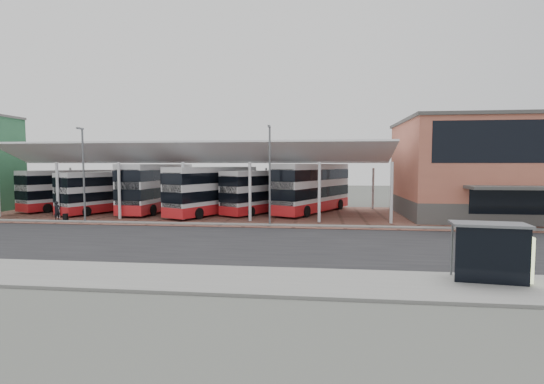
{
  "coord_description": "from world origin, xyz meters",
  "views": [
    {
      "loc": [
        5.82,
        -25.21,
        4.98
      ],
      "look_at": [
        1.97,
        8.15,
        2.63
      ],
      "focal_mm": 26.0,
      "sensor_mm": 36.0,
      "label": 1
    }
  ],
  "objects_px": {
    "bus_0": "(70,190)",
    "pedestrian": "(57,211)",
    "bus_5": "(312,188)",
    "bus_1": "(106,192)",
    "bus_2": "(158,188)",
    "bus_4": "(263,192)",
    "bus_shelter": "(497,246)",
    "terminal": "(502,168)",
    "bus_3": "(214,191)"
  },
  "relations": [
    {
      "from": "bus_0",
      "to": "pedestrian",
      "type": "height_order",
      "value": "bus_0"
    },
    {
      "from": "bus_0",
      "to": "bus_5",
      "type": "xyz_separation_m",
      "value": [
        26.67,
        0.1,
        0.34
      ]
    },
    {
      "from": "bus_1",
      "to": "bus_2",
      "type": "xyz_separation_m",
      "value": [
        4.97,
        1.42,
        0.39
      ]
    },
    {
      "from": "bus_0",
      "to": "bus_1",
      "type": "bearing_deg",
      "value": 2.36
    },
    {
      "from": "bus_0",
      "to": "bus_5",
      "type": "relative_size",
      "value": 0.87
    },
    {
      "from": "bus_0",
      "to": "bus_5",
      "type": "bearing_deg",
      "value": 23.76
    },
    {
      "from": "bus_0",
      "to": "pedestrian",
      "type": "relative_size",
      "value": 6.21
    },
    {
      "from": "bus_4",
      "to": "pedestrian",
      "type": "distance_m",
      "value": 18.93
    },
    {
      "from": "bus_0",
      "to": "bus_shelter",
      "type": "distance_m",
      "value": 41.86
    },
    {
      "from": "terminal",
      "to": "bus_0",
      "type": "distance_m",
      "value": 44.42
    },
    {
      "from": "terminal",
      "to": "bus_5",
      "type": "distance_m",
      "value": 17.86
    },
    {
      "from": "bus_0",
      "to": "bus_3",
      "type": "bearing_deg",
      "value": 15.03
    },
    {
      "from": "bus_0",
      "to": "bus_4",
      "type": "height_order",
      "value": "bus_4"
    },
    {
      "from": "bus_0",
      "to": "bus_2",
      "type": "height_order",
      "value": "bus_2"
    },
    {
      "from": "bus_5",
      "to": "bus_shelter",
      "type": "bearing_deg",
      "value": -45.07
    },
    {
      "from": "terminal",
      "to": "bus_0",
      "type": "xyz_separation_m",
      "value": [
        -44.33,
        1.42,
        -2.46
      ]
    },
    {
      "from": "bus_2",
      "to": "bus_5",
      "type": "height_order",
      "value": "bus_5"
    },
    {
      "from": "bus_1",
      "to": "bus_shelter",
      "type": "bearing_deg",
      "value": -14.23
    },
    {
      "from": "bus_5",
      "to": "pedestrian",
      "type": "height_order",
      "value": "bus_5"
    },
    {
      "from": "bus_2",
      "to": "bus_5",
      "type": "distance_m",
      "value": 16.29
    },
    {
      "from": "bus_5",
      "to": "bus_4",
      "type": "bearing_deg",
      "value": -144.02
    },
    {
      "from": "bus_2",
      "to": "bus_4",
      "type": "relative_size",
      "value": 1.19
    },
    {
      "from": "bus_1",
      "to": "pedestrian",
      "type": "relative_size",
      "value": 6.03
    },
    {
      "from": "terminal",
      "to": "pedestrian",
      "type": "height_order",
      "value": "terminal"
    },
    {
      "from": "terminal",
      "to": "bus_2",
      "type": "height_order",
      "value": "terminal"
    },
    {
      "from": "bus_3",
      "to": "bus_5",
      "type": "distance_m",
      "value": 10.1
    },
    {
      "from": "bus_3",
      "to": "pedestrian",
      "type": "height_order",
      "value": "bus_3"
    },
    {
      "from": "bus_1",
      "to": "bus_5",
      "type": "height_order",
      "value": "bus_5"
    },
    {
      "from": "bus_1",
      "to": "pedestrian",
      "type": "height_order",
      "value": "bus_1"
    },
    {
      "from": "terminal",
      "to": "pedestrian",
      "type": "xyz_separation_m",
      "value": [
        -39.95,
        -7.07,
        -3.75
      ]
    },
    {
      "from": "bus_1",
      "to": "pedestrian",
      "type": "distance_m",
      "value": 6.59
    },
    {
      "from": "bus_3",
      "to": "bus_4",
      "type": "height_order",
      "value": "bus_3"
    },
    {
      "from": "bus_0",
      "to": "bus_1",
      "type": "relative_size",
      "value": 1.03
    },
    {
      "from": "bus_0",
      "to": "bus_1",
      "type": "height_order",
      "value": "bus_0"
    },
    {
      "from": "bus_3",
      "to": "pedestrian",
      "type": "xyz_separation_m",
      "value": [
        -12.54,
        -5.96,
        -1.48
      ]
    },
    {
      "from": "bus_0",
      "to": "bus_2",
      "type": "relative_size",
      "value": 0.86
    },
    {
      "from": "pedestrian",
      "to": "bus_shelter",
      "type": "bearing_deg",
      "value": -103.45
    },
    {
      "from": "bus_0",
      "to": "bus_shelter",
      "type": "relative_size",
      "value": 3.34
    },
    {
      "from": "pedestrian",
      "to": "bus_0",
      "type": "bearing_deg",
      "value": 40.64
    },
    {
      "from": "bus_4",
      "to": "bus_2",
      "type": "bearing_deg",
      "value": -150.25
    },
    {
      "from": "bus_2",
      "to": "bus_3",
      "type": "height_order",
      "value": "bus_2"
    },
    {
      "from": "terminal",
      "to": "bus_4",
      "type": "relative_size",
      "value": 1.79
    },
    {
      "from": "bus_3",
      "to": "bus_shelter",
      "type": "xyz_separation_m",
      "value": [
        17.57,
        -21.18,
        -0.74
      ]
    },
    {
      "from": "bus_3",
      "to": "bus_4",
      "type": "bearing_deg",
      "value": 46.2
    },
    {
      "from": "bus_3",
      "to": "bus_5",
      "type": "xyz_separation_m",
      "value": [
        9.74,
        2.63,
        0.15
      ]
    },
    {
      "from": "bus_2",
      "to": "bus_4",
      "type": "distance_m",
      "value": 11.2
    },
    {
      "from": "bus_1",
      "to": "bus_3",
      "type": "height_order",
      "value": "bus_3"
    },
    {
      "from": "terminal",
      "to": "bus_0",
      "type": "relative_size",
      "value": 1.75
    },
    {
      "from": "bus_5",
      "to": "terminal",
      "type": "bearing_deg",
      "value": 21.79
    },
    {
      "from": "terminal",
      "to": "bus_5",
      "type": "bearing_deg",
      "value": 175.06
    }
  ]
}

